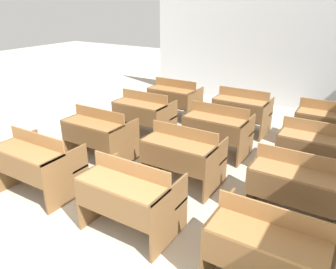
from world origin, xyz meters
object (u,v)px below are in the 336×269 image
bench_front_left (38,162)px  bench_second_right (296,185)px  bench_third_right (315,149)px  bench_second_center (183,155)px  bench_third_center (218,129)px  bench_back_center (242,110)px  bench_back_right (327,125)px  schoolbag (10,164)px  bench_second_left (99,134)px  bench_third_left (144,113)px  bench_back_left (174,98)px  bench_front_center (130,195)px  bench_front_right (269,248)px

bench_front_left → bench_second_right: bearing=21.5°
bench_third_right → bench_second_center: bearing=-143.0°
bench_third_center → bench_back_center: same height
bench_back_right → bench_back_center: bearing=179.4°
bench_back_center → bench_third_right: bearing=-37.8°
schoolbag → bench_second_center: bearing=26.5°
bench_third_right → bench_back_center: size_ratio=1.00×
bench_second_left → schoolbag: (-0.82, -1.17, -0.28)m
bench_second_right → bench_third_center: 2.01m
bench_back_right → bench_third_right: bearing=-90.3°
bench_third_left → bench_back_right: (3.20, 1.22, 0.00)m
bench_third_center → bench_back_right: bearing=37.4°
bench_second_center → bench_back_right: (1.63, 2.46, 0.00)m
bench_third_left → schoolbag: (-0.84, -2.44, -0.28)m
bench_back_left → schoolbag: bench_back_left is taller
bench_second_left → bench_second_right: 3.20m
bench_front_center → bench_second_left: size_ratio=1.00×
bench_third_left → bench_third_center: 1.59m
bench_front_right → bench_back_left: (-3.23, 3.77, 0.00)m
bench_second_center → bench_back_left: (-1.61, 2.48, 0.00)m
bench_front_left → bench_back_center: same height
bench_front_center → bench_third_left: size_ratio=1.00×
bench_third_left → bench_front_left: bearing=-90.4°
bench_third_right → schoolbag: (-4.04, -2.43, -0.28)m
bench_front_left → bench_back_right: same height
bench_back_left → schoolbag: bearing=-102.4°
bench_front_right → bench_back_right: (0.00, 3.74, 0.00)m
bench_third_right → bench_back_right: bearing=89.7°
schoolbag → bench_front_right: bearing=-1.1°
bench_second_center → bench_back_right: size_ratio=1.00×
bench_front_right → bench_second_center: size_ratio=1.00×
bench_front_left → bench_back_right: size_ratio=1.00×
bench_third_center → schoolbag: 3.45m
bench_back_right → schoolbag: (-4.04, -3.66, -0.28)m
bench_second_left → bench_back_left: size_ratio=1.00×
bench_second_left → bench_third_left: same height
bench_back_right → bench_third_center: bearing=-142.6°
bench_third_right → bench_back_center: 2.04m
bench_second_center → bench_front_center: bearing=-89.6°
bench_back_right → schoolbag: 5.46m
bench_front_center → bench_third_center: 2.49m
bench_third_left → bench_front_center: bearing=-57.5°
bench_back_left → schoolbag: size_ratio=2.64×
bench_front_left → bench_front_right: same height
bench_front_center → bench_back_center: 3.73m
bench_front_right → bench_third_right: size_ratio=1.00×
bench_second_left → bench_third_center: same height
bench_front_center → bench_front_right: 1.62m
bench_third_left → bench_back_right: bearing=20.9°
bench_front_left → bench_back_left: 3.75m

